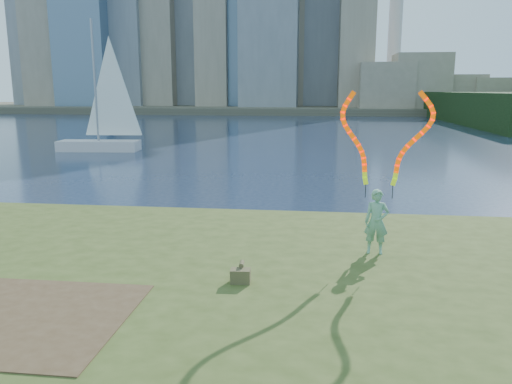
# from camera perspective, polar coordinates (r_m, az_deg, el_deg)

# --- Properties ---
(ground) EXTENTS (320.00, 320.00, 0.00)m
(ground) POSITION_cam_1_polar(r_m,az_deg,el_deg) (11.17, -5.63, -11.34)
(ground) COLOR #192640
(ground) RESTS_ON ground
(grassy_knoll) EXTENTS (20.00, 18.00, 0.80)m
(grassy_knoll) POSITION_cam_1_polar(r_m,az_deg,el_deg) (9.01, -8.94, -14.94)
(grassy_knoll) COLOR #384719
(grassy_knoll) RESTS_ON ground
(dirt_patch) EXTENTS (3.20, 3.00, 0.02)m
(dirt_patch) POSITION_cam_1_polar(r_m,az_deg,el_deg) (8.92, -24.81, -12.88)
(dirt_patch) COLOR #47331E
(dirt_patch) RESTS_ON grassy_knoll
(far_shore) EXTENTS (320.00, 40.00, 1.20)m
(far_shore) POSITION_cam_1_polar(r_m,az_deg,el_deg) (105.12, 5.81, 9.51)
(far_shore) COLOR #4C4738
(far_shore) RESTS_ON ground
(woman_with_ribbons) EXTENTS (1.96, 0.41, 3.84)m
(woman_with_ribbons) POSITION_cam_1_polar(r_m,az_deg,el_deg) (11.10, 13.83, 0.43)
(woman_with_ribbons) COLOR #126A35
(woman_with_ribbons) RESTS_ON grassy_knoll
(canvas_bag) EXTENTS (0.38, 0.43, 0.35)m
(canvas_bag) POSITION_cam_1_polar(r_m,az_deg,el_deg) (9.46, -1.78, -9.47)
(canvas_bag) COLOR #444321
(canvas_bag) RESTS_ON grassy_knoll
(sailboat) EXTENTS (6.12, 2.28, 9.21)m
(sailboat) POSITION_cam_1_polar(r_m,az_deg,el_deg) (37.70, -17.17, 6.90)
(sailboat) COLOR silver
(sailboat) RESTS_ON ground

